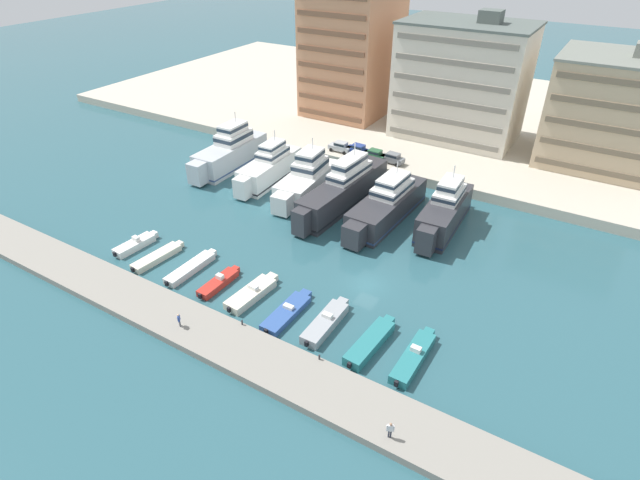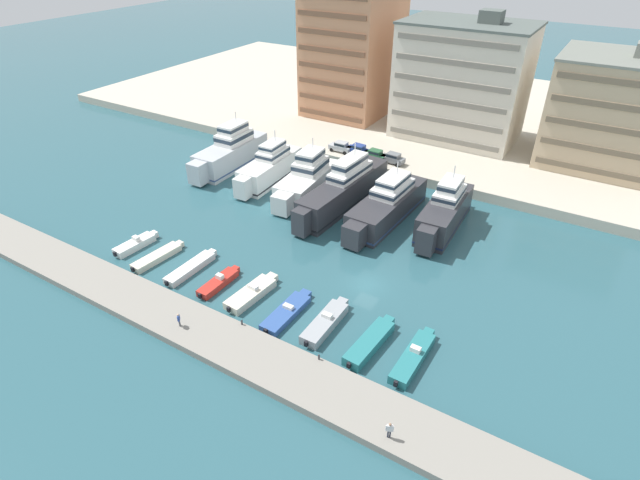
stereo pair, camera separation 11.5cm
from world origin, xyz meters
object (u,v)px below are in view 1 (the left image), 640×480
Objects in this scene: yacht_white_left at (269,167)px; yacht_charcoal_center_left at (344,189)px; motorboat_white_far_left at (136,244)px; motorboat_teal_right at (370,342)px; car_green_mid_left at (374,154)px; motorboat_blue_center_right at (287,312)px; motorboat_teal_far_right at (414,357)px; car_grey_center_left at (392,158)px; car_silver_far_left at (340,146)px; motorboat_white_mid_left at (191,268)px; motorboat_red_center_left at (219,282)px; yacht_white_mid_left at (307,179)px; motorboat_cream_left at (158,257)px; yacht_charcoal_center at (387,205)px; motorboat_cream_center at (252,293)px; car_blue_left at (358,149)px; yacht_charcoal_center_right at (444,211)px; pedestrian_mid_deck at (179,319)px; yacht_silver_far_left at (230,152)px; motorboat_grey_mid_right at (326,322)px; pedestrian_near_edge at (390,429)px.

yacht_white_left is 0.73× the size of yacht_charcoal_center_left.
motorboat_white_far_left is 34.33m from motorboat_teal_right.
car_green_mid_left reaches higher than motorboat_white_far_left.
motorboat_teal_far_right is at bearing 3.21° from motorboat_blue_center_right.
car_grey_center_left is (3.21, 0.29, 0.00)m from car_green_mid_left.
car_silver_far_left is at bearing 120.89° from yacht_charcoal_center_left.
motorboat_white_mid_left is 1.24× the size of motorboat_red_center_left.
car_green_mid_left is (4.91, 13.71, 0.20)m from yacht_white_mid_left.
car_grey_center_left is (4.37, 39.19, 2.15)m from motorboat_red_center_left.
motorboat_blue_center_right reaches higher than motorboat_cream_left.
motorboat_cream_center is at bearing -103.18° from yacht_charcoal_center.
car_blue_left and car_grey_center_left have the same top height.
motorboat_white_far_left reaches higher than motorboat_white_mid_left.
yacht_white_mid_left is 25.55m from motorboat_red_center_left.
yacht_charcoal_center is at bearing -50.43° from car_blue_left.
car_green_mid_left reaches higher than motorboat_cream_center.
yacht_white_left is 0.98× the size of yacht_charcoal_center_right.
yacht_charcoal_center_left is 3.38× the size of motorboat_red_center_left.
yacht_silver_far_left is at bearing 122.47° from pedestrian_mid_deck.
car_blue_left is (1.42, 14.29, 0.20)m from yacht_white_mid_left.
motorboat_blue_center_right is 0.94× the size of motorboat_teal_far_right.
motorboat_red_center_left is at bearing 179.39° from motorboat_blue_center_right.
pedestrian_near_edge is at bearing -39.08° from motorboat_grey_mid_right.
motorboat_red_center_left is 0.84× the size of motorboat_cream_center.
car_green_mid_left is (6.68, -0.11, 0.00)m from car_silver_far_left.
yacht_white_mid_left reaches higher than pedestrian_mid_deck.
yacht_charcoal_center reaches higher than car_silver_far_left.
motorboat_white_mid_left is at bearing -75.55° from yacht_white_left.
motorboat_teal_right is at bearing 124.19° from pedestrian_near_edge.
car_silver_far_left is at bearing 123.01° from motorboat_teal_right.
yacht_charcoal_center is 1.18× the size of yacht_charcoal_center_right.
motorboat_blue_center_right is at bearing 45.14° from pedestrian_mid_deck.
yacht_charcoal_center_right is 36.03m from pedestrian_near_edge.
yacht_silver_far_left is at bearing 149.61° from motorboat_teal_far_right.
car_silver_far_left is (-19.83, 38.52, 2.05)m from motorboat_grey_mid_right.
yacht_charcoal_center_left is at bearing 83.01° from motorboat_red_center_left.
motorboat_red_center_left is at bearing -179.18° from motorboat_teal_right.
car_blue_left is (-16.64, 39.00, 2.05)m from motorboat_grey_mid_right.
motorboat_red_center_left is (-10.19, -24.33, -1.86)m from yacht_charcoal_center.
yacht_white_left is 3.91× the size of car_green_mid_left.
yacht_white_mid_left is at bearing -109.70° from car_green_mid_left.
car_silver_far_left is (-10.11, 38.62, 2.11)m from motorboat_cream_center.
yacht_silver_far_left is 36.38m from motorboat_cream_center.
motorboat_cream_left is 0.99× the size of motorboat_cream_center.
motorboat_blue_center_right is 40.01m from car_green_mid_left.
car_silver_far_left reaches higher than motorboat_red_center_left.
yacht_silver_far_left is 2.32× the size of motorboat_cream_left.
motorboat_blue_center_right is 1.91× the size of car_grey_center_left.
yacht_white_left is at bearing 111.32° from pedestrian_mid_deck.
car_blue_left is at bearing 86.28° from motorboat_white_mid_left.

